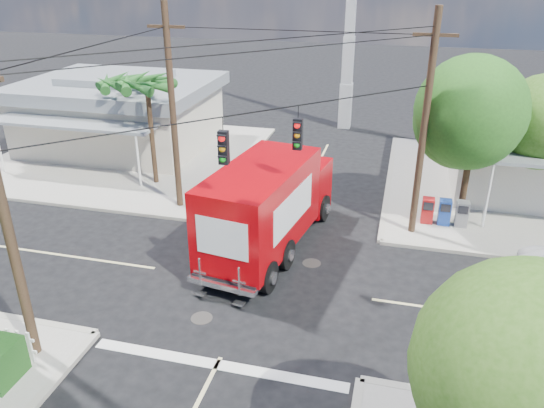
% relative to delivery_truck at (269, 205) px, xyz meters
% --- Properties ---
extents(ground, '(120.00, 120.00, 0.00)m').
position_rel_delivery_truck_xyz_m(ground, '(0.29, -2.62, -1.85)').
color(ground, black).
rests_on(ground, ground).
extents(sidewalk_ne, '(14.12, 14.12, 0.14)m').
position_rel_delivery_truck_xyz_m(sidewalk_ne, '(11.17, 8.26, -1.78)').
color(sidewalk_ne, '#9D988E').
rests_on(sidewalk_ne, ground).
extents(sidewalk_nw, '(14.12, 14.12, 0.14)m').
position_rel_delivery_truck_xyz_m(sidewalk_nw, '(-10.59, 8.26, -1.78)').
color(sidewalk_nw, '#9D988E').
rests_on(sidewalk_nw, ground).
extents(road_markings, '(32.00, 32.00, 0.01)m').
position_rel_delivery_truck_xyz_m(road_markings, '(0.29, -4.09, -1.84)').
color(road_markings, beige).
rests_on(road_markings, ground).
extents(building_nw, '(10.80, 10.20, 4.30)m').
position_rel_delivery_truck_xyz_m(building_nw, '(-11.71, 9.84, 0.37)').
color(building_nw, beige).
rests_on(building_nw, sidewalk_nw).
extents(radio_tower, '(0.80, 0.80, 17.00)m').
position_rel_delivery_truck_xyz_m(radio_tower, '(0.79, 17.38, 3.79)').
color(radio_tower, silver).
rests_on(radio_tower, ground).
extents(tree_ne_front, '(4.21, 4.14, 6.66)m').
position_rel_delivery_truck_xyz_m(tree_ne_front, '(7.50, 4.14, 2.92)').
color(tree_ne_front, '#422D1C').
rests_on(tree_ne_front, sidewalk_ne).
extents(tree_ne_back, '(3.77, 3.66, 5.82)m').
position_rel_delivery_truck_xyz_m(tree_ne_back, '(10.10, 6.34, 2.34)').
color(tree_ne_back, '#422D1C').
rests_on(tree_ne_back, sidewalk_ne).
extents(tree_se, '(3.67, 3.54, 5.62)m').
position_rel_delivery_truck_xyz_m(tree_se, '(7.30, -9.86, 2.19)').
color(tree_se, '#422D1C').
rests_on(tree_se, sidewalk_se).
extents(palm_nw_front, '(3.01, 3.08, 5.59)m').
position_rel_delivery_truck_xyz_m(palm_nw_front, '(-7.21, 4.88, 3.19)').
color(palm_nw_front, '#422D1C').
rests_on(palm_nw_front, sidewalk_nw).
extents(palm_nw_back, '(3.01, 3.08, 5.19)m').
position_rel_delivery_truck_xyz_m(palm_nw_back, '(-9.21, 6.38, 2.82)').
color(palm_nw_back, '#422D1C').
rests_on(palm_nw_back, sidewalk_nw).
extents(utility_poles, '(12.00, 10.68, 9.00)m').
position_rel_delivery_truck_xyz_m(utility_poles, '(-1.30, -1.02, 2.83)').
color(utility_poles, '#473321').
rests_on(utility_poles, ground).
extents(vending_boxes, '(1.90, 0.50, 1.10)m').
position_rel_delivery_truck_xyz_m(vending_boxes, '(6.79, 3.58, -1.16)').
color(vending_boxes, '#A31213').
rests_on(vending_boxes, sidewalk_ne).
extents(delivery_truck, '(3.79, 8.68, 3.64)m').
position_rel_delivery_truck_xyz_m(delivery_truck, '(0.00, 0.00, 0.00)').
color(delivery_truck, black).
rests_on(delivery_truck, ground).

